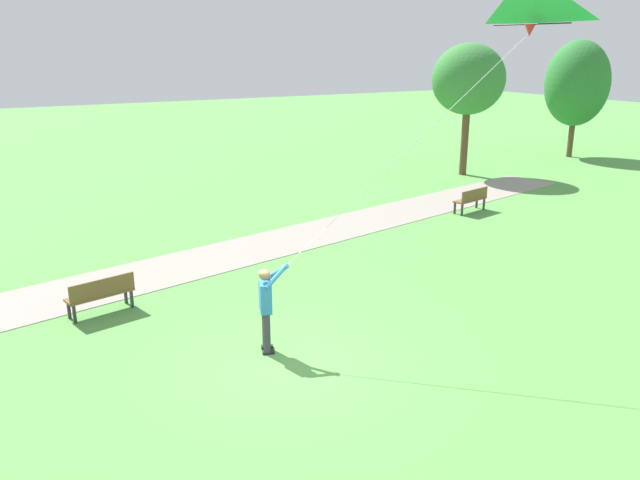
{
  "coord_description": "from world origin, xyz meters",
  "views": [
    {
      "loc": [
        9.87,
        -4.91,
        5.84
      ],
      "look_at": [
        -0.29,
        0.94,
        2.24
      ],
      "focal_mm": 35.55,
      "sensor_mm": 36.0,
      "label": 1
    }
  ],
  "objects_px": {
    "person_kite_flyer": "(267,302)",
    "tree_horizon_far": "(469,80)",
    "park_bench_far_walkway": "(472,198)",
    "park_bench_near_walkway": "(101,293)",
    "flying_kite": "(524,3)",
    "tree_lakeside_far": "(577,83)"
  },
  "relations": [
    {
      "from": "tree_lakeside_far",
      "to": "park_bench_near_walkway",
      "type": "bearing_deg",
      "value": -71.0
    },
    {
      "from": "person_kite_flyer",
      "to": "tree_lakeside_far",
      "type": "xyz_separation_m",
      "value": [
        -12.8,
        24.43,
        2.88
      ]
    },
    {
      "from": "tree_horizon_far",
      "to": "park_bench_near_walkway",
      "type": "bearing_deg",
      "value": -65.51
    },
    {
      "from": "tree_horizon_far",
      "to": "tree_lakeside_far",
      "type": "bearing_deg",
      "value": 96.06
    },
    {
      "from": "person_kite_flyer",
      "to": "park_bench_far_walkway",
      "type": "xyz_separation_m",
      "value": [
        -6.32,
        11.25,
        -0.54
      ]
    },
    {
      "from": "park_bench_near_walkway",
      "to": "park_bench_far_walkway",
      "type": "relative_size",
      "value": 1.0
    },
    {
      "from": "tree_lakeside_far",
      "to": "person_kite_flyer",
      "type": "bearing_deg",
      "value": -62.35
    },
    {
      "from": "person_kite_flyer",
      "to": "park_bench_far_walkway",
      "type": "relative_size",
      "value": 1.17
    },
    {
      "from": "person_kite_flyer",
      "to": "tree_horizon_far",
      "type": "height_order",
      "value": "tree_horizon_far"
    },
    {
      "from": "tree_lakeside_far",
      "to": "tree_horizon_far",
      "type": "bearing_deg",
      "value": -83.94
    },
    {
      "from": "park_bench_near_walkway",
      "to": "tree_lakeside_far",
      "type": "xyz_separation_m",
      "value": [
        -9.26,
        26.9,
        3.42
      ]
    },
    {
      "from": "flying_kite",
      "to": "park_bench_far_walkway",
      "type": "bearing_deg",
      "value": 140.01
    },
    {
      "from": "park_bench_near_walkway",
      "to": "park_bench_far_walkway",
      "type": "distance_m",
      "value": 14.0
    },
    {
      "from": "tree_lakeside_far",
      "to": "tree_horizon_far",
      "type": "relative_size",
      "value": 1.03
    },
    {
      "from": "park_bench_near_walkway",
      "to": "park_bench_far_walkway",
      "type": "height_order",
      "value": "same"
    },
    {
      "from": "flying_kite",
      "to": "person_kite_flyer",
      "type": "bearing_deg",
      "value": -109.93
    },
    {
      "from": "park_bench_near_walkway",
      "to": "flying_kite",
      "type": "bearing_deg",
      "value": 53.55
    },
    {
      "from": "park_bench_near_walkway",
      "to": "person_kite_flyer",
      "type": "bearing_deg",
      "value": 34.89
    },
    {
      "from": "flying_kite",
      "to": "park_bench_near_walkway",
      "type": "xyz_separation_m",
      "value": [
        -5.19,
        -7.03,
        -6.08
      ]
    },
    {
      "from": "park_bench_near_walkway",
      "to": "tree_horizon_far",
      "type": "bearing_deg",
      "value": 114.49
    },
    {
      "from": "person_kite_flyer",
      "to": "park_bench_far_walkway",
      "type": "bearing_deg",
      "value": 119.34
    },
    {
      "from": "person_kite_flyer",
      "to": "park_bench_near_walkway",
      "type": "distance_m",
      "value": 4.35
    }
  ]
}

